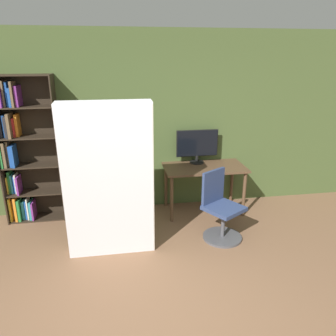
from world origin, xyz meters
TOP-DOWN VIEW (x-y plane):
  - wall_back at (0.00, 2.72)m, footprint 8.00×0.06m
  - desk at (1.03, 2.36)m, footprint 1.22×0.65m
  - monitor at (0.96, 2.56)m, footprint 0.65×0.22m
  - office_chair at (1.04, 1.56)m, footprint 0.61×0.61m
  - bookshelf at (-1.59, 2.56)m, footprint 0.81×0.34m
  - mattress_near at (-0.38, 1.44)m, footprint 1.03×0.29m

SIDE VIEW (x-z plane):
  - office_chair at x=1.04m, z-range -0.09..0.83m
  - desk at x=1.03m, z-range 0.27..1.00m
  - mattress_near at x=-0.38m, z-range 0.00..1.87m
  - monitor at x=0.96m, z-range 0.76..1.29m
  - bookshelf at x=-1.59m, z-range 0.00..2.10m
  - wall_back at x=0.00m, z-range 0.00..2.70m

